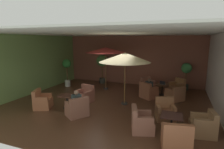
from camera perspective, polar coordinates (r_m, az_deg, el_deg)
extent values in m
cube|color=#523120|center=(9.43, -1.00, -8.91)|extent=(9.90, 9.18, 0.02)
cube|color=brown|center=(13.30, 6.25, 4.41)|extent=(9.90, 0.08, 3.44)
cube|color=#71954F|center=(11.72, -23.96, 2.73)|extent=(0.08, 9.18, 3.44)
cube|color=silver|center=(8.53, 31.28, -0.51)|extent=(0.08, 9.18, 3.44)
cube|color=silver|center=(8.90, -1.07, 12.75)|extent=(9.90, 9.18, 0.06)
cylinder|color=black|center=(11.17, 15.19, -6.04)|extent=(0.40, 0.40, 0.02)
cylinder|color=black|center=(11.10, 15.26, -4.65)|extent=(0.07, 0.07, 0.58)
cube|color=#492C1D|center=(11.02, 15.34, -3.10)|extent=(0.76, 0.76, 0.03)
cube|color=#9B6242|center=(10.35, 18.79, -6.47)|extent=(1.08, 1.08, 0.40)
cube|color=#9B6242|center=(10.04, 20.03, -4.79)|extent=(0.68, 0.65, 0.37)
cube|color=#9B6242|center=(10.10, 17.42, -4.95)|extent=(0.52, 0.54, 0.22)
cube|color=#9B6242|center=(10.50, 20.02, -4.53)|extent=(0.52, 0.54, 0.22)
cube|color=#98653D|center=(11.78, 19.29, -4.37)|extent=(1.03, 1.03, 0.44)
cube|color=#98653D|center=(11.87, 20.45, -2.12)|extent=(0.62, 0.64, 0.45)
cube|color=#98653D|center=(11.47, 20.21, -3.18)|extent=(0.51, 0.50, 0.20)
cube|color=#98653D|center=(11.89, 18.30, -2.59)|extent=(0.51, 0.50, 0.20)
cube|color=#9A5C47|center=(11.79, 11.33, -4.00)|extent=(1.04, 1.05, 0.42)
cube|color=#9A5C47|center=(11.89, 10.40, -1.78)|extent=(0.57, 0.73, 0.41)
cube|color=#9A5C47|center=(11.91, 12.54, -2.32)|extent=(0.56, 0.45, 0.22)
cube|color=#9A5C47|center=(11.47, 10.47, -2.73)|extent=(0.56, 0.45, 0.22)
cube|color=#9D593E|center=(10.38, 11.33, -5.89)|extent=(1.09, 1.07, 0.46)
cube|color=#9D593E|center=(10.08, 10.27, -3.70)|extent=(0.75, 0.62, 0.44)
cube|color=#9D593E|center=(10.55, 10.30, -3.70)|extent=(0.46, 0.54, 0.21)
cube|color=#9D593E|center=(10.09, 12.88, -4.45)|extent=(0.46, 0.54, 0.21)
cylinder|color=black|center=(7.00, 17.80, -16.46)|extent=(0.42, 0.42, 0.02)
cylinder|color=black|center=(6.88, 17.94, -14.37)|extent=(0.07, 0.07, 0.58)
cube|color=#432723|center=(6.76, 18.09, -11.99)|extent=(0.72, 0.72, 0.03)
cube|color=#925B48|center=(6.74, 9.43, -15.30)|extent=(0.94, 0.98, 0.42)
cube|color=#925B48|center=(6.54, 6.97, -11.89)|extent=(0.39, 0.81, 0.45)
cube|color=#925B48|center=(6.91, 9.59, -11.71)|extent=(0.60, 0.32, 0.23)
cube|color=#925B48|center=(6.32, 10.20, -13.90)|extent=(0.60, 0.32, 0.23)
cube|color=#9C5A39|center=(6.05, 19.14, -19.05)|extent=(0.92, 0.86, 0.40)
cube|color=#9C5A39|center=(5.60, 19.87, -16.58)|extent=(0.82, 0.30, 0.47)
cube|color=#9C5A39|center=(5.89, 16.01, -16.17)|extent=(0.25, 0.59, 0.24)
cube|color=#9C5A39|center=(6.00, 22.48, -16.09)|extent=(0.25, 0.59, 0.24)
cube|color=#926945|center=(7.08, 26.17, -14.88)|extent=(0.86, 0.80, 0.44)
cube|color=#926945|center=(7.00, 28.88, -11.70)|extent=(0.26, 0.72, 0.39)
cube|color=#926945|center=(6.69, 26.59, -13.26)|extent=(0.61, 0.24, 0.23)
cube|color=#926945|center=(7.18, 25.55, -11.54)|extent=(0.61, 0.24, 0.23)
cube|color=#9A6440|center=(7.80, 16.18, -11.97)|extent=(0.90, 0.90, 0.40)
cube|color=#9A6440|center=(7.91, 15.92, -8.27)|extent=(0.74, 0.36, 0.47)
cube|color=#9A6440|center=(7.72, 18.53, -9.91)|extent=(0.28, 0.58, 0.21)
cube|color=#9A6440|center=(7.60, 14.15, -10.02)|extent=(0.28, 0.58, 0.21)
cylinder|color=black|center=(9.04, -13.64, -9.94)|extent=(0.40, 0.40, 0.02)
cylinder|color=black|center=(8.95, -13.71, -8.26)|extent=(0.07, 0.07, 0.58)
cube|color=#46271E|center=(8.85, -13.80, -6.37)|extent=(0.65, 0.65, 0.03)
cube|color=#985948|center=(9.68, -8.62, -7.17)|extent=(0.98, 0.93, 0.41)
cube|color=#985948|center=(9.76, -7.49, -4.39)|extent=(0.82, 0.38, 0.44)
cube|color=#985948|center=(9.34, -7.41, -5.84)|extent=(0.30, 0.60, 0.20)
cube|color=#985948|center=(9.80, -10.21, -5.15)|extent=(0.30, 0.60, 0.20)
cube|color=#A05D3A|center=(9.26, -20.52, -8.48)|extent=(0.96, 1.00, 0.44)
cube|color=#A05D3A|center=(9.22, -22.34, -5.78)|extent=(0.45, 0.78, 0.45)
cube|color=#A05D3A|center=(9.45, -19.80, -6.01)|extent=(0.56, 0.33, 0.20)
cube|color=#A05D3A|center=(8.85, -21.08, -7.20)|extent=(0.56, 0.33, 0.20)
cube|color=#935C4A|center=(8.00, -10.83, -11.05)|extent=(1.06, 1.09, 0.42)
cube|color=#935C4A|center=(7.61, -10.09, -8.75)|extent=(0.60, 0.76, 0.43)
cube|color=#935C4A|center=(7.81, -13.41, -9.27)|extent=(0.53, 0.42, 0.20)
cube|color=#935C4A|center=(8.06, -8.72, -8.46)|extent=(0.53, 0.42, 0.20)
cylinder|color=#2D2D2D|center=(12.05, -1.91, -4.32)|extent=(0.32, 0.32, 0.08)
cylinder|color=brown|center=(11.79, -1.95, 1.72)|extent=(0.06, 0.06, 2.65)
cone|color=#CD403C|center=(11.66, -1.99, 7.60)|extent=(2.59, 2.59, 0.33)
cylinder|color=#2D2D2D|center=(9.31, 3.84, -8.87)|extent=(0.32, 0.32, 0.08)
cylinder|color=brown|center=(8.98, 3.94, -1.56)|extent=(0.06, 0.06, 2.50)
cone|color=beige|center=(8.82, 4.03, 5.30)|extent=(2.49, 2.49, 0.45)
cylinder|color=#39372F|center=(13.69, -3.00, -1.89)|extent=(0.45, 0.45, 0.37)
cylinder|color=brown|center=(13.57, -3.03, 0.83)|extent=(0.06, 0.06, 0.95)
sphere|color=#4D833D|center=(13.45, -3.06, 4.32)|extent=(0.84, 0.84, 0.84)
cylinder|color=#31392F|center=(12.72, 21.75, -3.65)|extent=(0.38, 0.38, 0.35)
cylinder|color=brown|center=(12.60, 21.92, -1.15)|extent=(0.06, 0.06, 0.78)
sphere|color=#3D8947|center=(12.49, 22.13, 1.85)|extent=(0.65, 0.65, 0.65)
cylinder|color=silver|center=(13.09, -13.61, -2.65)|extent=(0.37, 0.37, 0.42)
cylinder|color=brown|center=(12.95, -13.73, 0.22)|extent=(0.06, 0.06, 0.92)
sphere|color=#2C722F|center=(12.85, -13.87, 3.33)|extent=(0.59, 0.59, 0.59)
cube|color=#313D3C|center=(7.84, -10.95, -7.89)|extent=(0.42, 0.44, 0.50)
sphere|color=#85624C|center=(7.75, -11.04, -5.52)|extent=(0.19, 0.19, 0.19)
cube|color=#354042|center=(10.26, 11.43, -3.41)|extent=(0.42, 0.41, 0.47)
sphere|color=#83614D|center=(10.19, 11.49, -1.66)|extent=(0.19, 0.19, 0.19)
cylinder|color=white|center=(11.09, 15.06, -2.62)|extent=(0.08, 0.08, 0.11)
cube|color=#9EA0A5|center=(11.12, 15.56, -2.87)|extent=(0.36, 0.30, 0.01)
cube|color=black|center=(11.00, 15.37, -2.47)|extent=(0.30, 0.10, 0.19)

